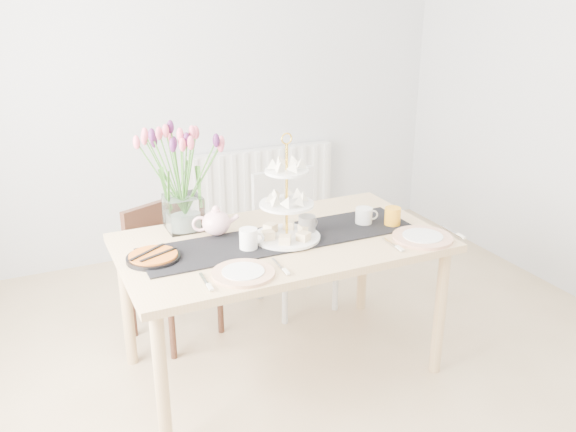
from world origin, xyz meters
name	(u,v)px	position (x,y,z in m)	size (l,w,h in m)	color
room_shell	(351,152)	(0.00, 0.00, 1.30)	(4.50, 4.50, 4.50)	tan
radiator	(262,186)	(0.50, 2.19, 0.45)	(1.20, 0.08, 0.60)	white
dining_table	(281,253)	(-0.10, 0.47, 0.67)	(1.60, 0.90, 0.75)	tan
chair_brown	(165,262)	(-0.56, 1.10, 0.45)	(0.51, 0.51, 0.78)	#361C13
chair_white	(291,229)	(0.27, 1.15, 0.50)	(0.44, 0.44, 0.86)	silver
table_runner	(281,238)	(-0.10, 0.47, 0.75)	(1.40, 0.35, 0.01)	black
tulip_vase	(180,162)	(-0.51, 0.81, 1.11)	(0.66, 0.66, 0.56)	silver
cake_stand	(287,213)	(-0.08, 0.45, 0.89)	(0.34, 0.34, 0.49)	gold
teapot	(216,223)	(-0.38, 0.65, 0.82)	(0.23, 0.19, 0.15)	white
cream_jug	(364,216)	(0.38, 0.48, 0.80)	(0.09, 0.09, 0.09)	white
tart_tin	(153,257)	(-0.74, 0.49, 0.76)	(0.25, 0.25, 0.03)	black
mug_grey	(307,226)	(0.04, 0.47, 0.80)	(0.09, 0.09, 0.10)	gray
mug_white	(248,239)	(-0.30, 0.42, 0.80)	(0.09, 0.09, 0.10)	white
mug_orange	(393,217)	(0.50, 0.40, 0.80)	(0.08, 0.08, 0.10)	orange
plate_left	(243,273)	(-0.42, 0.18, 0.76)	(0.28, 0.28, 0.01)	silver
plate_right	(423,237)	(0.54, 0.18, 0.76)	(0.30, 0.30, 0.02)	silver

